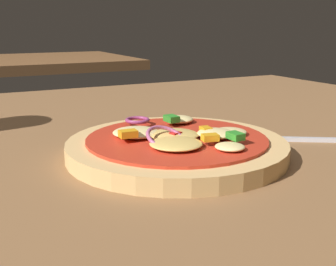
# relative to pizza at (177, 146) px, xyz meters

# --- Properties ---
(dining_table) EXTENTS (1.23, 1.05, 0.04)m
(dining_table) POSITION_rel_pizza_xyz_m (-0.04, 0.01, -0.03)
(dining_table) COLOR brown
(dining_table) RESTS_ON ground
(pizza) EXTENTS (0.23, 0.23, 0.04)m
(pizza) POSITION_rel_pizza_xyz_m (0.00, 0.00, 0.00)
(pizza) COLOR tan
(pizza) RESTS_ON dining_table
(fork) EXTENTS (0.17, 0.11, 0.01)m
(fork) POSITION_rel_pizza_xyz_m (0.16, -0.02, -0.01)
(fork) COLOR silver
(fork) RESTS_ON dining_table
(background_table) EXTENTS (0.68, 0.62, 0.04)m
(background_table) POSITION_rel_pizza_xyz_m (0.15, 1.44, -0.03)
(background_table) COLOR brown
(background_table) RESTS_ON ground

